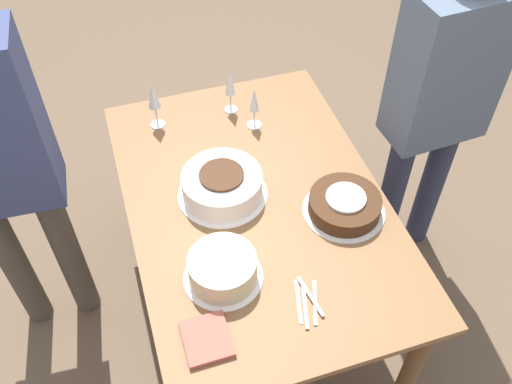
# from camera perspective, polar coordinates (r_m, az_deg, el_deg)

# --- Properties ---
(ground_plane) EXTENTS (12.00, 12.00, 0.00)m
(ground_plane) POSITION_cam_1_polar(r_m,az_deg,el_deg) (2.79, 0.00, -10.65)
(ground_plane) COLOR brown
(dining_table) EXTENTS (1.46, 0.98, 0.72)m
(dining_table) POSITION_cam_1_polar(r_m,az_deg,el_deg) (2.28, 0.00, -2.55)
(dining_table) COLOR brown
(dining_table) RESTS_ON ground_plane
(cake_center_white) EXTENTS (0.35, 0.35, 0.12)m
(cake_center_white) POSITION_cam_1_polar(r_m,az_deg,el_deg) (2.19, -3.41, 0.70)
(cake_center_white) COLOR white
(cake_center_white) RESTS_ON dining_table
(cake_front_chocolate) EXTENTS (0.31, 0.31, 0.08)m
(cake_front_chocolate) POSITION_cam_1_polar(r_m,az_deg,el_deg) (2.17, 8.86, -1.27)
(cake_front_chocolate) COLOR white
(cake_front_chocolate) RESTS_ON dining_table
(cake_back_decorated) EXTENTS (0.28, 0.28, 0.11)m
(cake_back_decorated) POSITION_cam_1_polar(r_m,az_deg,el_deg) (1.95, -3.36, -7.69)
(cake_back_decorated) COLOR white
(cake_back_decorated) RESTS_ON dining_table
(wine_glass_near) EXTENTS (0.07, 0.07, 0.22)m
(wine_glass_near) POSITION_cam_1_polar(r_m,az_deg,el_deg) (2.45, -10.23, 9.30)
(wine_glass_near) COLOR silver
(wine_glass_near) RESTS_ON dining_table
(wine_glass_far) EXTENTS (0.06, 0.06, 0.20)m
(wine_glass_far) POSITION_cam_1_polar(r_m,az_deg,el_deg) (2.43, -0.18, 8.94)
(wine_glass_far) COLOR silver
(wine_glass_far) RESTS_ON dining_table
(wine_glass_extra) EXTENTS (0.06, 0.06, 0.22)m
(wine_glass_extra) POSITION_cam_1_polar(r_m,az_deg,el_deg) (2.50, -2.63, 10.75)
(wine_glass_extra) COLOR silver
(wine_glass_extra) RESTS_ON dining_table
(fork_pile) EXTENTS (0.20, 0.11, 0.01)m
(fork_pile) POSITION_cam_1_polar(r_m,az_deg,el_deg) (1.94, 5.13, -10.84)
(fork_pile) COLOR silver
(fork_pile) RESTS_ON dining_table
(napkin_stack) EXTENTS (0.16, 0.15, 0.02)m
(napkin_stack) POSITION_cam_1_polar(r_m,az_deg,el_deg) (1.87, -4.95, -14.44)
(napkin_stack) COLOR #B75B4C
(napkin_stack) RESTS_ON dining_table
(person_cutting) EXTENTS (0.24, 0.41, 1.58)m
(person_cutting) POSITION_cam_1_polar(r_m,az_deg,el_deg) (2.42, 17.96, 9.15)
(person_cutting) COLOR #2D334C
(person_cutting) RESTS_ON ground_plane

